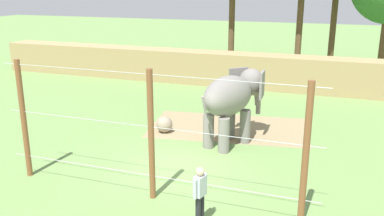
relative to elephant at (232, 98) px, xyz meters
The scene contains 7 objects.
ground_plane 3.73m from the elephant, 111.46° to the right, with size 120.00×120.00×0.00m, color #6B8E4C.
dirt_patch 2.67m from the elephant, 107.93° to the left, with size 6.93×3.91×0.01m, color #937F5B.
embankment_wall 9.97m from the elephant, 96.79° to the left, with size 36.00×1.80×2.06m, color tan.
elephant is the anchor object (origin of this frame).
enrichment_ball 3.43m from the elephant, behind, with size 0.70×0.70×0.70m, color gray.
cable_fence 5.35m from the elephant, 102.31° to the right, with size 9.90×0.18×3.95m.
zookeeper 6.31m from the elephant, 83.07° to the right, with size 0.30×0.59×1.67m.
Camera 1 is at (5.07, -12.59, 6.19)m, focal length 39.33 mm.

